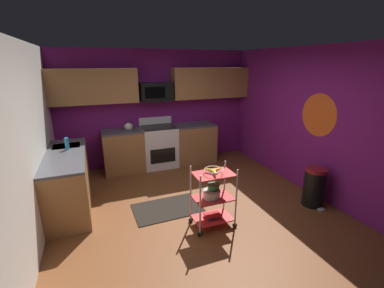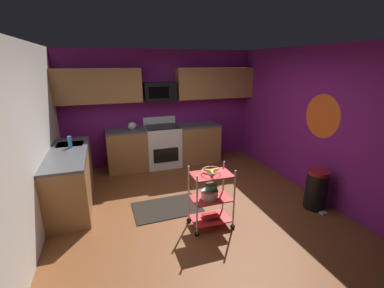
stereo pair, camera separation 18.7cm
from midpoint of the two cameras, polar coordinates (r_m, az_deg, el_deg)
name	(u,v)px [view 2 (the right image)]	position (r m, az deg, el deg)	size (l,w,h in m)	color
floor	(195,210)	(4.47, 1.87, -14.19)	(4.40, 4.80, 0.04)	brown
wall_back	(161,108)	(6.23, -5.92, 7.80)	(4.52, 0.06, 2.60)	#751970
wall_left	(26,148)	(3.81, -31.15, -0.71)	(0.06, 4.80, 2.60)	silver
wall_right	(315,123)	(5.16, 25.98, 4.18)	(0.06, 4.80, 2.60)	#751970
wall_flower_decal	(322,116)	(4.99, 27.35, 5.36)	(0.74, 0.74, 0.00)	#E5591E
counter_run	(133,157)	(5.51, -11.81, -2.73)	(3.49, 2.42, 0.92)	#9E6B3D
oven_range	(163,146)	(6.10, -5.50, -0.34)	(0.76, 0.65, 1.10)	white
upper_cabinets	(162,84)	(5.98, -5.54, 12.73)	(4.40, 0.33, 0.70)	#9E6B3D
microwave	(160,92)	(5.95, -6.09, 11.24)	(0.70, 0.39, 0.40)	black
rolling_cart	(211,198)	(3.86, 5.53, -11.61)	(0.62, 0.38, 0.91)	silver
fruit_bowl	(212,171)	(3.68, 5.72, -5.82)	(0.27, 0.27, 0.07)	silver
mixing_bowl_large	(209,194)	(3.82, 5.24, -10.80)	(0.25, 0.25, 0.11)	silver
mixing_bowl_small	(211,187)	(3.81, 5.66, -9.22)	(0.18, 0.18, 0.08)	#387F4C
book_stack	(210,216)	(4.02, 5.41, -15.31)	(0.24, 0.17, 0.05)	#1E4C8C
kettle	(132,126)	(5.85, -11.94, 3.88)	(0.21, 0.18, 0.26)	beige
dish_soap_bottle	(70,142)	(4.89, -23.97, 0.41)	(0.06, 0.06, 0.20)	#2D8CBF
trash_can	(316,190)	(4.85, 26.35, -8.85)	(0.34, 0.42, 0.66)	black
floor_rug	(167,208)	(4.50, -4.23, -13.61)	(1.10, 0.70, 0.01)	black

